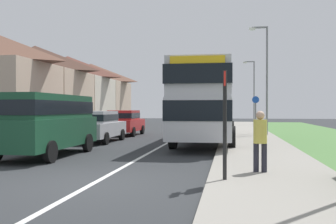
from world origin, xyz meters
The scene contains 13 objects.
ground_plane centered at (0.00, 0.00, 0.00)m, with size 120.00×120.00×0.00m, color #2D3033.
lane_marking_centre centered at (0.00, 8.00, 0.00)m, with size 0.14×60.00×0.01m, color silver.
pavement_near_side centered at (4.20, 6.00, 0.06)m, with size 3.20×68.00×0.12m, color gray.
double_decker_bus centered at (1.94, 11.08, 2.14)m, with size 2.80×11.29×3.70m.
parked_van_dark_green centered at (-3.47, 4.66, 1.33)m, with size 2.11×5.31×2.23m.
parked_car_silver centered at (-3.65, 10.64, 0.89)m, with size 1.98×4.54×1.60m.
parked_car_red centered at (-3.62, 15.82, 0.89)m, with size 1.93×4.06×1.61m.
pedestrian_at_stop centered at (3.87, 1.53, 0.98)m, with size 0.34×0.34×1.67m.
bus_stop_sign centered at (3.00, 0.33, 1.54)m, with size 0.09×0.52×2.60m.
cycle_route_sign centered at (4.72, 16.83, 1.43)m, with size 0.44×0.08×2.52m.
street_lamp_mid centered at (5.24, 16.14, 3.94)m, with size 1.14×0.20×6.80m.
street_lamp_far centered at (5.39, 31.88, 3.81)m, with size 1.14×0.20×6.55m.
house_terrace_far_side centered at (-12.47, 24.05, 3.41)m, with size 7.79×25.36×6.81m.
Camera 1 is at (3.12, -8.60, 1.73)m, focal length 41.76 mm.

